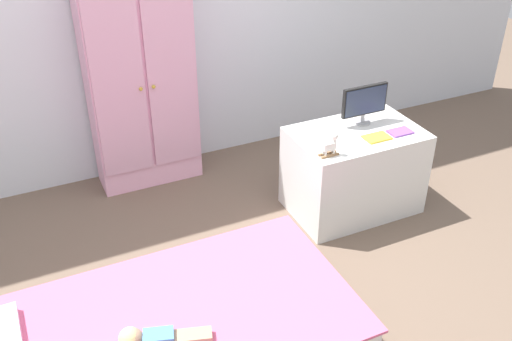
% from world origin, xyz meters
% --- Properties ---
extents(ground_plane, '(10.00, 10.00, 0.02)m').
position_xyz_m(ground_plane, '(0.00, 0.00, -0.01)').
color(ground_plane, brown).
extents(doll, '(0.39, 0.18, 0.10)m').
position_xyz_m(doll, '(-0.55, -0.28, 0.28)').
color(doll, '#4C84C6').
rests_on(doll, bed).
extents(wardrobe, '(0.67, 0.31, 1.46)m').
position_xyz_m(wardrobe, '(-0.08, 1.39, 0.73)').
color(wardrobe, '#EFADCC').
rests_on(wardrobe, ground_plane).
extents(tv_stand, '(0.78, 0.51, 0.54)m').
position_xyz_m(tv_stand, '(0.98, 0.51, 0.27)').
color(tv_stand, silver).
rests_on(tv_stand, ground_plane).
extents(tv_monitor, '(0.30, 0.10, 0.25)m').
position_xyz_m(tv_monitor, '(1.07, 0.59, 0.68)').
color(tv_monitor, '#99999E').
rests_on(tv_monitor, tv_stand).
extents(rocking_horse_toy, '(0.11, 0.04, 0.13)m').
position_xyz_m(rocking_horse_toy, '(0.69, 0.34, 0.60)').
color(rocking_horse_toy, '#8E6642').
rests_on(rocking_horse_toy, tv_stand).
extents(book_yellow, '(0.15, 0.10, 0.01)m').
position_xyz_m(book_yellow, '(1.04, 0.39, 0.55)').
color(book_yellow, gold).
rests_on(book_yellow, tv_stand).
extents(book_purple, '(0.14, 0.09, 0.01)m').
position_xyz_m(book_purple, '(1.20, 0.39, 0.55)').
color(book_purple, '#8E51B2').
rests_on(book_purple, tv_stand).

